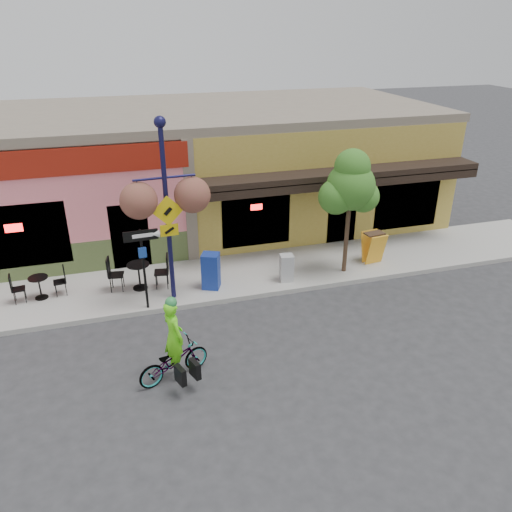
{
  "coord_description": "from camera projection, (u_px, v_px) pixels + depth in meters",
  "views": [
    {
      "loc": [
        -3.27,
        -11.79,
        7.44
      ],
      "look_at": [
        0.34,
        0.5,
        1.4
      ],
      "focal_mm": 35.0,
      "sensor_mm": 36.0,
      "label": 1
    }
  ],
  "objects": [
    {
      "name": "one_way_sign",
      "position": [
        144.0,
        270.0,
        13.52
      ],
      "size": [
        0.91,
        0.24,
        2.36
      ],
      "primitive_type": null,
      "rotation": [
        0.0,
        0.0,
        0.05
      ],
      "color": "black",
      "rests_on": "sidewalk"
    },
    {
      "name": "newspaper_box_blue",
      "position": [
        211.0,
        271.0,
        14.85
      ],
      "size": [
        0.64,
        0.61,
        1.11
      ],
      "primitive_type": null,
      "rotation": [
        0.0,
        0.0,
        -0.42
      ],
      "color": "navy",
      "rests_on": "sidewalk"
    },
    {
      "name": "sidewalk",
      "position": [
        233.0,
        276.0,
        15.94
      ],
      "size": [
        24.0,
        3.0,
        0.15
      ],
      "primitive_type": "cube",
      "color": "#9E9B93",
      "rests_on": "ground"
    },
    {
      "name": "lamp_post",
      "position": [
        167.0,
        213.0,
        13.46
      ],
      "size": [
        1.69,
        0.76,
        5.18
      ],
      "primitive_type": null,
      "rotation": [
        0.0,
        0.0,
        0.06
      ],
      "color": "#14133E",
      "rests_on": "sidewalk"
    },
    {
      "name": "sandwich_board",
      "position": [
        377.0,
        250.0,
        16.29
      ],
      "size": [
        0.69,
        0.54,
        1.05
      ],
      "primitive_type": null,
      "rotation": [
        0.0,
        0.0,
        0.13
      ],
      "color": "yellow",
      "rests_on": "sidewalk"
    },
    {
      "name": "newspaper_box_grey",
      "position": [
        287.0,
        268.0,
        15.33
      ],
      "size": [
        0.44,
        0.41,
        0.85
      ],
      "primitive_type": null,
      "rotation": [
        0.0,
        0.0,
        -0.13
      ],
      "color": "#AEAEAE",
      "rests_on": "sidewalk"
    },
    {
      "name": "curb",
      "position": [
        244.0,
        297.0,
        14.68
      ],
      "size": [
        24.0,
        0.12,
        0.15
      ],
      "primitive_type": "cube",
      "color": "#A8A59E",
      "rests_on": "ground"
    },
    {
      "name": "ground",
      "position": [
        250.0,
        309.0,
        14.23
      ],
      "size": [
        90.0,
        90.0,
        0.0
      ],
      "primitive_type": "plane",
      "color": "#2D2D30",
      "rests_on": "ground"
    },
    {
      "name": "bicycle",
      "position": [
        174.0,
        361.0,
        11.32
      ],
      "size": [
        1.83,
        1.17,
        0.91
      ],
      "primitive_type": "imported",
      "rotation": [
        0.0,
        0.0,
        1.93
      ],
      "color": "maroon",
      "rests_on": "ground"
    },
    {
      "name": "building",
      "position": [
        198.0,
        166.0,
        19.78
      ],
      "size": [
        18.2,
        8.2,
        4.5
      ],
      "primitive_type": null,
      "color": "#EF7680",
      "rests_on": "ground"
    },
    {
      "name": "street_tree",
      "position": [
        349.0,
        212.0,
        15.23
      ],
      "size": [
        1.83,
        1.83,
        4.0
      ],
      "primitive_type": null,
      "rotation": [
        0.0,
        0.0,
        0.19
      ],
      "color": "#3D7A26",
      "rests_on": "sidewalk"
    },
    {
      "name": "cyclist_rider",
      "position": [
        175.0,
        345.0,
        11.15
      ],
      "size": [
        0.62,
        0.74,
        1.75
      ],
      "primitive_type": "imported",
      "rotation": [
        0.0,
        0.0,
        1.93
      ],
      "color": "#68F119",
      "rests_on": "ground"
    },
    {
      "name": "cafe_set_right",
      "position": [
        139.0,
        273.0,
        14.8
      ],
      "size": [
        1.88,
        1.14,
        1.06
      ],
      "primitive_type": null,
      "rotation": [
        0.0,
        0.0,
        -0.15
      ],
      "color": "black",
      "rests_on": "sidewalk"
    },
    {
      "name": "cafe_set_left",
      "position": [
        39.0,
        285.0,
        14.31
      ],
      "size": [
        1.54,
        0.9,
        0.88
      ],
      "primitive_type": null,
      "rotation": [
        0.0,
        0.0,
        0.12
      ],
      "color": "black",
      "rests_on": "sidewalk"
    }
  ]
}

